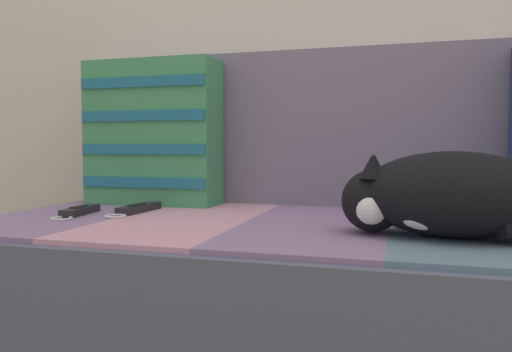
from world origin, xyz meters
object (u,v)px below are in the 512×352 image
throw_pillow_striped (153,133)px  game_remote_near (138,209)px  game_remote_far (79,211)px  couch (388,321)px  sleeping_cat (441,196)px

throw_pillow_striped → game_remote_near: (0.05, -0.18, -0.19)m
throw_pillow_striped → game_remote_far: bearing=-103.7°
couch → game_remote_far: bearing=-173.8°
sleeping_cat → game_remote_far: size_ratio=2.17×
game_remote_near → game_remote_far: (-0.11, -0.08, -0.00)m
throw_pillow_striped → game_remote_far: size_ratio=2.15×
couch → throw_pillow_striped: (-0.65, 0.18, 0.41)m
throw_pillow_striped → sleeping_cat: bearing=-23.4°
couch → sleeping_cat: 0.33m
couch → game_remote_near: size_ratio=9.35×
couch → game_remote_near: bearing=179.5°
game_remote_far → game_remote_near: bearing=36.6°
couch → sleeping_cat: sleeping_cat is taller
couch → sleeping_cat: (0.09, -0.14, 0.29)m
couch → throw_pillow_striped: 0.79m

